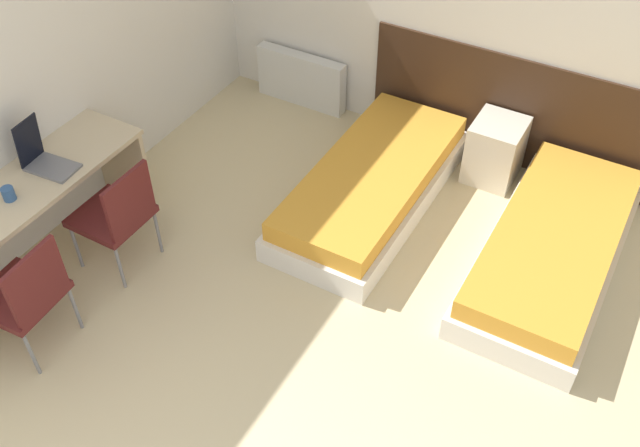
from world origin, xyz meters
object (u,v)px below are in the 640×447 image
Objects in this scene: bed_near_door at (552,249)px; laptop at (44,158)px; chair_near_notebook at (25,293)px; chair_near_laptop at (117,213)px; bed_near_window at (372,185)px; nightstand at (495,150)px.

laptop is (-3.11, -1.51, 0.64)m from bed_near_door.
laptop is (-0.48, 0.75, 0.33)m from chair_near_notebook.
laptop is at bearing -171.20° from chair_near_laptop.
bed_near_door is 2.31× the size of chair_near_laptop.
chair_near_notebook is (-1.22, -2.26, 0.31)m from bed_near_window.
laptop is at bearing -138.26° from bed_near_window.
bed_near_window is at bearing 58.20° from chair_near_notebook.
bed_near_window is at bearing 36.78° from laptop.
chair_near_notebook is at bearing -118.24° from bed_near_window.
chair_near_laptop and chair_near_notebook have the same top height.
bed_near_window is 1.91m from chair_near_laptop.
nightstand is 2.94m from chair_near_laptop.
bed_near_window and bed_near_door have the same top height.
bed_near_window is 3.81× the size of nightstand.
bed_near_window is 1.41m from bed_near_door.
nightstand reaches higher than bed_near_door.
laptop reaches higher than nightstand.
nightstand is 3.36m from laptop.
bed_near_window is 2.59m from chair_near_notebook.
chair_near_laptop reaches higher than bed_near_window.
bed_near_window is at bearing 50.16° from chair_near_laptop.
chair_near_notebook reaches higher than bed_near_window.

